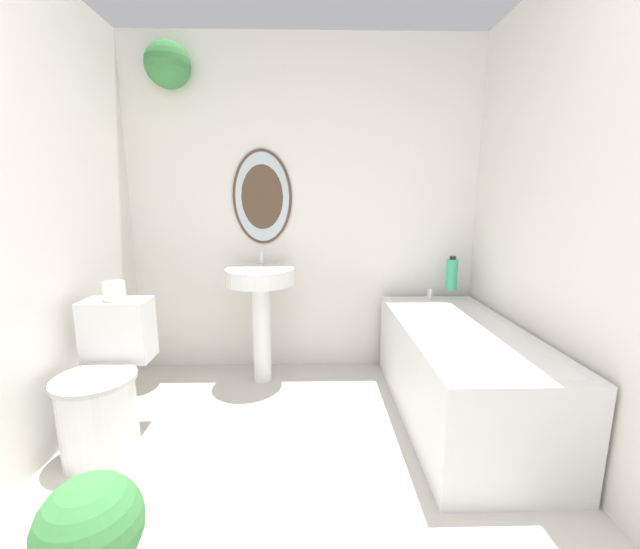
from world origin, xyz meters
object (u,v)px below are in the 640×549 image
object	(u,v)px
bathtub	(459,371)
toilet_paper_roll	(114,291)
toilet	(105,390)
potted_plant	(91,536)
pedestal_sink	(261,295)
shampoo_bottle	(452,274)

from	to	relation	value
bathtub	toilet_paper_roll	xyz separation A→B (m)	(-1.92, -0.05, 0.50)
toilet	potted_plant	world-z (taller)	toilet
toilet	toilet_paper_roll	xyz separation A→B (m)	(0.00, 0.19, 0.47)
pedestal_sink	shampoo_bottle	world-z (taller)	pedestal_sink
potted_plant	toilet_paper_roll	size ratio (longest dim) A/B	3.86
toilet	potted_plant	bearing A→B (deg)	-66.04
pedestal_sink	potted_plant	size ratio (longest dim) A/B	2.16
toilet	bathtub	distance (m)	1.94
toilet	toilet_paper_roll	distance (m)	0.51
toilet	shampoo_bottle	bearing A→B (deg)	22.54
shampoo_bottle	toilet_paper_roll	xyz separation A→B (m)	(-2.07, -0.67, 0.04)
bathtub	shampoo_bottle	size ratio (longest dim) A/B	6.00
bathtub	potted_plant	bearing A→B (deg)	-146.40
toilet_paper_roll	shampoo_bottle	bearing A→B (deg)	17.84
shampoo_bottle	toilet	bearing A→B (deg)	-157.46
bathtub	potted_plant	distance (m)	1.88
shampoo_bottle	potted_plant	distance (m)	2.44
pedestal_sink	bathtub	distance (m)	1.36
shampoo_bottle	potted_plant	size ratio (longest dim) A/B	0.57
pedestal_sink	bathtub	world-z (taller)	pedestal_sink
pedestal_sink	bathtub	xyz separation A→B (m)	(1.21, -0.51, -0.33)
pedestal_sink	toilet_paper_roll	size ratio (longest dim) A/B	8.33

